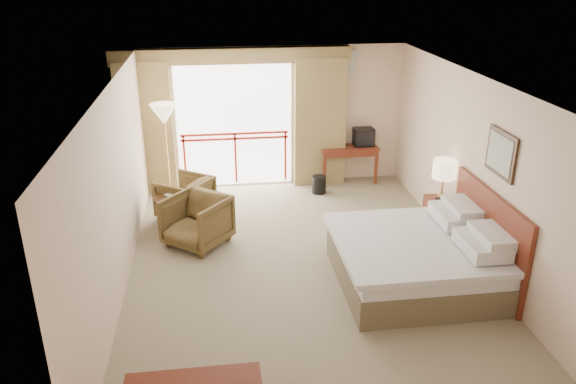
{
  "coord_description": "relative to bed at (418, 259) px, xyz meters",
  "views": [
    {
      "loc": [
        -1.19,
        -7.05,
        4.16
      ],
      "look_at": [
        -0.17,
        0.4,
        1.05
      ],
      "focal_mm": 35.0,
      "sensor_mm": 36.0,
      "label": 1
    }
  ],
  "objects": [
    {
      "name": "floor",
      "position": [
        -1.5,
        0.6,
        -0.38
      ],
      "size": [
        7.0,
        7.0,
        0.0
      ],
      "primitive_type": "plane",
      "color": "#807559",
      "rests_on": "ground"
    },
    {
      "name": "ceiling",
      "position": [
        -1.5,
        0.6,
        2.32
      ],
      "size": [
        7.0,
        7.0,
        0.0
      ],
      "primitive_type": "plane",
      "rotation": [
        3.14,
        0.0,
        0.0
      ],
      "color": "white",
      "rests_on": "wall_back"
    },
    {
      "name": "wall_back",
      "position": [
        -1.5,
        4.1,
        0.97
      ],
      "size": [
        5.0,
        0.0,
        5.0
      ],
      "primitive_type": "plane",
      "rotation": [
        1.57,
        0.0,
        0.0
      ],
      "color": "beige",
      "rests_on": "ground"
    },
    {
      "name": "wall_front",
      "position": [
        -1.5,
        -2.9,
        0.97
      ],
      "size": [
        5.0,
        0.0,
        5.0
      ],
      "primitive_type": "plane",
      "rotation": [
        -1.57,
        0.0,
        0.0
      ],
      "color": "beige",
      "rests_on": "ground"
    },
    {
      "name": "wall_left",
      "position": [
        -4.0,
        0.6,
        0.97
      ],
      "size": [
        0.0,
        7.0,
        7.0
      ],
      "primitive_type": "plane",
      "rotation": [
        1.57,
        0.0,
        1.57
      ],
      "color": "beige",
      "rests_on": "ground"
    },
    {
      "name": "wall_right",
      "position": [
        1.0,
        0.6,
        0.97
      ],
      "size": [
        0.0,
        7.0,
        7.0
      ],
      "primitive_type": "plane",
      "rotation": [
        1.57,
        0.0,
        -1.57
      ],
      "color": "beige",
      "rests_on": "ground"
    },
    {
      "name": "balcony_door",
      "position": [
        -2.3,
        4.08,
        0.82
      ],
      "size": [
        2.4,
        0.0,
        2.4
      ],
      "primitive_type": "plane",
      "rotation": [
        1.57,
        0.0,
        0.0
      ],
      "color": "white",
      "rests_on": "wall_back"
    },
    {
      "name": "balcony_railing",
      "position": [
        -2.3,
        4.06,
        0.44
      ],
      "size": [
        2.09,
        0.03,
        1.02
      ],
      "color": "#AA1F0E",
      "rests_on": "wall_back"
    },
    {
      "name": "curtain_left",
      "position": [
        -3.95,
        3.95,
        0.87
      ],
      "size": [
        1.0,
        0.26,
        2.5
      ],
      "primitive_type": "cube",
      "color": "olive",
      "rests_on": "wall_back"
    },
    {
      "name": "curtain_right",
      "position": [
        -0.65,
        3.95,
        0.87
      ],
      "size": [
        1.0,
        0.26,
        2.5
      ],
      "primitive_type": "cube",
      "color": "olive",
      "rests_on": "wall_back"
    },
    {
      "name": "valance",
      "position": [
        -2.3,
        3.98,
        2.17
      ],
      "size": [
        4.4,
        0.22,
        0.28
      ],
      "primitive_type": "cube",
      "color": "olive",
      "rests_on": "wall_back"
    },
    {
      "name": "hvac_vent",
      "position": [
        -0.2,
        4.07,
        1.97
      ],
      "size": [
        0.5,
        0.04,
        0.5
      ],
      "primitive_type": "cube",
      "color": "silver",
      "rests_on": "wall_back"
    },
    {
      "name": "bed",
      "position": [
        0.0,
        0.0,
        0.0
      ],
      "size": [
        2.13,
        2.06,
        0.97
      ],
      "color": "brown",
      "rests_on": "floor"
    },
    {
      "name": "headboard",
      "position": [
        0.96,
        0.0,
        0.27
      ],
      "size": [
        0.06,
        2.1,
        1.3
      ],
      "primitive_type": "cube",
      "color": "#591D11",
      "rests_on": "wall_right"
    },
    {
      "name": "framed_art",
      "position": [
        0.97,
        0.0,
        1.47
      ],
      "size": [
        0.04,
        0.72,
        0.6
      ],
      "color": "black",
      "rests_on": "wall_right"
    },
    {
      "name": "nightstand",
      "position": [
        0.84,
        1.3,
        -0.05
      ],
      "size": [
        0.49,
        0.57,
        0.65
      ],
      "primitive_type": "cube",
      "rotation": [
        0.0,
        0.0,
        -0.08
      ],
      "color": "#591D11",
      "rests_on": "floor"
    },
    {
      "name": "table_lamp",
      "position": [
        0.84,
        1.35,
        0.76
      ],
      "size": [
        0.36,
        0.36,
        0.64
      ],
      "rotation": [
        0.0,
        0.0,
        -0.01
      ],
      "color": "tan",
      "rests_on": "nightstand"
    },
    {
      "name": "phone",
      "position": [
        0.79,
        1.15,
        0.31
      ],
      "size": [
        0.2,
        0.16,
        0.09
      ],
      "primitive_type": "cube",
      "rotation": [
        0.0,
        0.0,
        0.0
      ],
      "color": "black",
      "rests_on": "nightstand"
    },
    {
      "name": "desk",
      "position": [
        -0.05,
        4.0,
        0.2
      ],
      "size": [
        1.14,
        0.55,
        0.74
      ],
      "rotation": [
        0.0,
        0.0,
        -0.03
      ],
      "color": "#591D11",
      "rests_on": "floor"
    },
    {
      "name": "tv",
      "position": [
        0.25,
        3.94,
        0.54
      ],
      "size": [
        0.39,
        0.31,
        0.35
      ],
      "rotation": [
        0.0,
        0.0,
        0.08
      ],
      "color": "black",
      "rests_on": "desk"
    },
    {
      "name": "coffee_maker",
      "position": [
        -0.4,
        3.95,
        0.51
      ],
      "size": [
        0.16,
        0.16,
        0.29
      ],
      "primitive_type": "cylinder",
      "rotation": [
        0.0,
        0.0,
        0.24
      ],
      "color": "black",
      "rests_on": "desk"
    },
    {
      "name": "cup",
      "position": [
        -0.25,
        3.9,
        0.41
      ],
      "size": [
        0.09,
        0.09,
        0.1
      ],
      "primitive_type": "cylinder",
      "rotation": [
        0.0,
        0.0,
        -0.28
      ],
      "color": "white",
      "rests_on": "desk"
    },
    {
      "name": "wastebasket",
      "position": [
        -0.74,
        3.4,
        -0.21
      ],
      "size": [
        0.34,
        0.34,
        0.34
      ],
      "primitive_type": "cylinder",
      "rotation": [
        0.0,
        0.0,
        -0.34
      ],
      "color": "black",
      "rests_on": "floor"
    },
    {
      "name": "armchair_far",
      "position": [
        -3.25,
        2.62,
        -0.38
      ],
      "size": [
        1.12,
        1.11,
        0.74
      ],
      "primitive_type": "imported",
      "rotation": [
        0.0,
        0.0,
        -2.19
      ],
      "color": "#4B3A1E",
      "rests_on": "floor"
    },
    {
      "name": "armchair_near",
      "position": [
        -3.03,
        1.57,
        -0.38
      ],
      "size": [
        1.22,
        1.22,
        0.8
      ],
      "primitive_type": "imported",
      "rotation": [
        0.0,
        0.0,
        -0.68
      ],
      "color": "#4B3A1E",
      "rests_on": "floor"
    },
    {
      "name": "side_table",
      "position": [
        -3.5,
        2.22,
        0.0
      ],
      "size": [
        0.5,
        0.5,
        0.55
      ],
      "rotation": [
        0.0,
        0.0,
        0.33
      ],
      "color": "black",
      "rests_on": "floor"
    },
    {
      "name": "book",
      "position": [
        -3.5,
        2.22,
        0.18
      ],
      "size": [
        0.26,
        0.27,
        0.02
      ],
      "primitive_type": "imported",
      "rotation": [
        0.0,
        0.0,
        0.68
      ],
      "color": "white",
      "rests_on": "side_table"
    },
    {
      "name": "floor_lamp",
      "position": [
        -3.56,
        3.4,
        1.2
      ],
      "size": [
        0.47,
        0.47,
        1.83
      ],
      "rotation": [
        0.0,
        0.0,
        0.1
      ],
      "color": "tan",
      "rests_on": "floor"
    }
  ]
}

